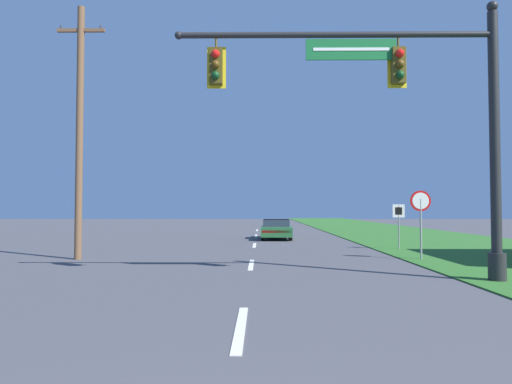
# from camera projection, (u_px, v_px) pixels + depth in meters

# --- Properties ---
(grass_verge_right) EXTENTS (10.00, 110.00, 0.04)m
(grass_verge_right) POSITION_uv_depth(u_px,v_px,m) (410.00, 236.00, 31.09)
(grass_verge_right) COLOR #2D6626
(grass_verge_right) RESTS_ON ground
(road_center_line) EXTENTS (0.16, 34.80, 0.01)m
(road_center_line) POSITION_uv_depth(u_px,v_px,m) (254.00, 245.00, 23.20)
(road_center_line) COLOR silver
(road_center_line) RESTS_ON ground
(signal_mast) EXTENTS (8.57, 0.47, 7.29)m
(signal_mast) POSITION_uv_depth(u_px,v_px,m) (414.00, 112.00, 11.86)
(signal_mast) COLOR #232326
(signal_mast) RESTS_ON grass_verge_right
(car_ahead) EXTENTS (1.92, 4.53, 1.19)m
(car_ahead) POSITION_uv_depth(u_px,v_px,m) (276.00, 229.00, 28.16)
(car_ahead) COLOR black
(car_ahead) RESTS_ON ground
(stop_sign) EXTENTS (0.76, 0.07, 2.50)m
(stop_sign) POSITION_uv_depth(u_px,v_px,m) (421.00, 209.00, 16.77)
(stop_sign) COLOR gray
(stop_sign) RESTS_ON grass_verge_right
(route_sign_post) EXTENTS (0.55, 0.06, 2.03)m
(route_sign_post) POSITION_uv_depth(u_px,v_px,m) (399.00, 216.00, 20.94)
(route_sign_post) COLOR gray
(route_sign_post) RESTS_ON grass_verge_right
(utility_pole_near) EXTENTS (1.80, 0.26, 9.49)m
(utility_pole_near) POSITION_uv_depth(u_px,v_px,m) (80.00, 128.00, 17.03)
(utility_pole_near) COLOR brown
(utility_pole_near) RESTS_ON ground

